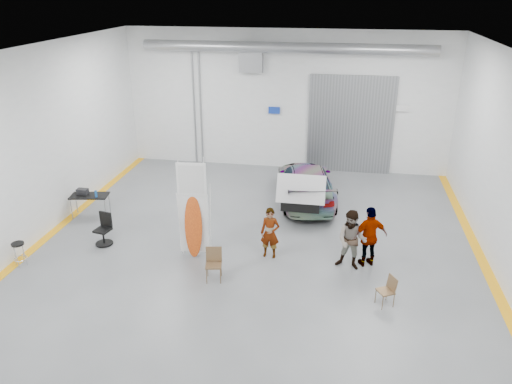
% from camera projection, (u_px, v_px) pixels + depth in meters
% --- Properties ---
extents(ground, '(16.00, 16.00, 0.00)m').
position_uv_depth(ground, '(253.00, 254.00, 15.34)').
color(ground, slate).
rests_on(ground, ground).
extents(room_shell, '(14.02, 16.18, 6.01)m').
position_uv_depth(room_shell, '(273.00, 107.00, 15.73)').
color(room_shell, silver).
rests_on(room_shell, ground).
extents(sedan_car, '(2.77, 5.10, 1.40)m').
position_uv_depth(sedan_car, '(306.00, 183.00, 18.91)').
color(sedan_car, white).
rests_on(sedan_car, ground).
extents(person_a, '(0.60, 0.42, 1.59)m').
position_uv_depth(person_a, '(270.00, 233.00, 14.90)').
color(person_a, '#836647').
rests_on(person_a, ground).
extents(person_b, '(1.02, 0.87, 1.81)m').
position_uv_depth(person_b, '(352.00, 240.00, 14.25)').
color(person_b, '#457280').
rests_on(person_b, ground).
extents(person_c, '(1.16, 0.85, 1.86)m').
position_uv_depth(person_c, '(370.00, 237.00, 14.40)').
color(person_c, '#A35E36').
rests_on(person_c, ground).
extents(surfboard_display, '(0.90, 0.30, 3.17)m').
position_uv_depth(surfboard_display, '(192.00, 217.00, 14.78)').
color(surfboard_display, white).
rests_on(surfboard_display, ground).
extents(folding_chair_near, '(0.52, 0.54, 0.93)m').
position_uv_depth(folding_chair_near, '(214.00, 271.00, 13.90)').
color(folding_chair_near, brown).
rests_on(folding_chair_near, ground).
extents(folding_chair_far, '(0.51, 0.62, 0.81)m').
position_uv_depth(folding_chair_far, '(385.00, 296.00, 12.82)').
color(folding_chair_far, brown).
rests_on(folding_chair_far, ground).
extents(shop_stool, '(0.38, 0.38, 0.74)m').
position_uv_depth(shop_stool, '(20.00, 254.00, 14.57)').
color(shop_stool, black).
rests_on(shop_stool, ground).
extents(work_table, '(1.39, 0.86, 1.06)m').
position_uv_depth(work_table, '(88.00, 195.00, 17.52)').
color(work_table, gray).
rests_on(work_table, ground).
extents(office_chair, '(0.55, 0.56, 1.03)m').
position_uv_depth(office_chair, '(104.00, 231.00, 15.78)').
color(office_chair, black).
rests_on(office_chair, ground).
extents(trunk_lid, '(1.64, 0.99, 0.04)m').
position_uv_depth(trunk_lid, '(302.00, 186.00, 16.67)').
color(trunk_lid, silver).
rests_on(trunk_lid, sedan_car).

